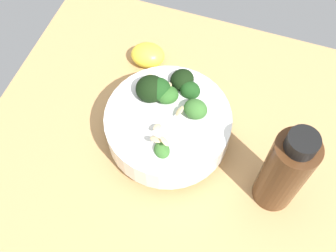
% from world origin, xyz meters
% --- Properties ---
extents(ground_plane, '(0.61, 0.61, 0.05)m').
position_xyz_m(ground_plane, '(0.00, 0.00, -0.02)').
color(ground_plane, tan).
extents(bowl_of_broccoli, '(0.20, 0.20, 0.11)m').
position_xyz_m(bowl_of_broccoli, '(-0.03, -0.00, 0.05)').
color(bowl_of_broccoli, white).
rests_on(bowl_of_broccoli, ground_plane).
extents(lemon_wedge, '(0.06, 0.07, 0.04)m').
position_xyz_m(lemon_wedge, '(-0.16, -0.09, 0.02)').
color(lemon_wedge, yellow).
rests_on(lemon_wedge, ground_plane).
extents(bottle_tall, '(0.06, 0.06, 0.18)m').
position_xyz_m(bottle_tall, '(0.02, 0.18, 0.08)').
color(bottle_tall, '#472814').
rests_on(bottle_tall, ground_plane).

